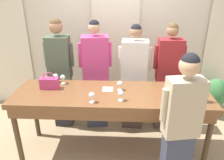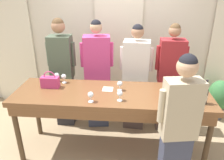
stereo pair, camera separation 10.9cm
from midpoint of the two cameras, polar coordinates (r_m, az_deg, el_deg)
name	(u,v)px [view 2 (the right image)]	position (r m, az deg, el deg)	size (l,w,h in m)	color
ground_plane	(112,150)	(3.48, 0.83, -17.93)	(18.00, 18.00, 0.00)	tan
wall_back	(119,37)	(4.20, 2.49, 11.14)	(12.00, 0.06, 2.80)	beige
curtain_panel_left	(11,39)	(4.73, -24.29, 9.84)	(0.86, 0.03, 2.69)	#EFE5C6
curtain_panel_center	(118,41)	(4.15, 2.44, 10.19)	(0.86, 0.03, 2.69)	#EFE5C6
tasting_bar	(111,99)	(2.95, 0.90, -5.10)	(2.62, 0.78, 0.99)	brown
wine_bottle	(204,95)	(2.86, 24.02, -3.68)	(0.08, 0.08, 0.31)	black
handbag	(50,82)	(3.14, -14.91, -0.46)	(0.25, 0.10, 0.24)	#C63870
wine_glass_front_left	(64,77)	(3.24, -11.55, 0.82)	(0.07, 0.07, 0.13)	white
wine_glass_front_mid	(166,90)	(2.88, 15.03, -2.57)	(0.07, 0.07, 0.13)	white
wine_glass_front_right	(120,94)	(2.69, 3.24, -3.63)	(0.07, 0.07, 0.13)	white
wine_glass_center_left	(168,85)	(3.01, 15.48, -1.39)	(0.07, 0.07, 0.13)	white
wine_glass_center_mid	(202,87)	(3.12, 23.48, -1.65)	(0.07, 0.07, 0.13)	white
wine_glass_center_right	(176,98)	(2.72, 17.45, -4.43)	(0.07, 0.07, 0.13)	white
wine_glass_back_left	(192,83)	(3.18, 21.06, -0.78)	(0.07, 0.07, 0.13)	white
wine_glass_back_mid	(91,95)	(2.67, -4.43, -3.93)	(0.07, 0.07, 0.13)	white
wine_glass_back_right	(57,76)	(3.31, -13.32, 1.12)	(0.07, 0.07, 0.13)	white
wine_glass_near_host	(120,84)	(2.95, 3.13, -1.06)	(0.07, 0.07, 0.13)	white
napkin	(108,89)	(3.01, -0.09, -2.40)	(0.14, 0.14, 0.00)	white
guest_olive_jacket	(63,73)	(3.71, -11.94, 1.76)	(0.47, 0.29, 1.86)	#28282D
guest_pink_top	(97,76)	(3.60, -2.96, 1.05)	(0.53, 0.32, 1.84)	#383D51
guest_cream_sweater	(135,79)	(3.58, 7.01, 0.27)	(0.52, 0.31, 1.78)	#473833
guest_striped_shirt	(169,79)	(3.64, 15.58, 0.20)	(0.49, 0.26, 1.80)	#473833
host_pouring	(178,128)	(2.48, 18.16, -11.91)	(0.49, 0.26, 1.74)	#383D51
potted_plant	(219,97)	(4.47, 26.70, -4.09)	(0.40, 0.40, 0.75)	#4C4C51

